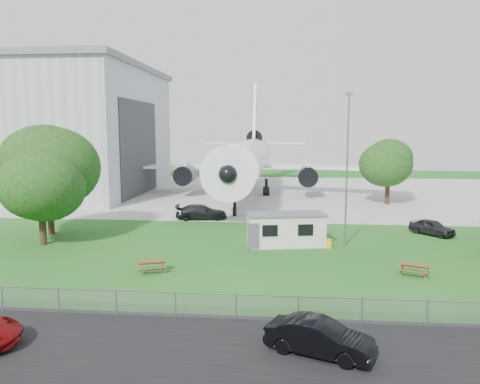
# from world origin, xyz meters

# --- Properties ---
(ground) EXTENTS (160.00, 160.00, 0.00)m
(ground) POSITION_xyz_m (0.00, 0.00, 0.00)
(ground) COLOR #2F7425
(asphalt_strip) EXTENTS (120.00, 8.00, 0.02)m
(asphalt_strip) POSITION_xyz_m (0.00, -13.00, 0.01)
(asphalt_strip) COLOR black
(asphalt_strip) RESTS_ON ground
(concrete_apron) EXTENTS (120.00, 46.00, 0.03)m
(concrete_apron) POSITION_xyz_m (0.00, 38.00, 0.01)
(concrete_apron) COLOR #B7B7B2
(concrete_apron) RESTS_ON ground
(hangar) EXTENTS (43.00, 31.00, 18.55)m
(hangar) POSITION_xyz_m (-37.97, 36.00, 9.41)
(hangar) COLOR #B2B7BC
(hangar) RESTS_ON ground
(airliner) EXTENTS (46.36, 47.73, 17.69)m
(airliner) POSITION_xyz_m (-2.00, 35.86, 5.27)
(airliner) COLOR white
(airliner) RESTS_ON ground
(site_cabin) EXTENTS (6.95, 3.83, 2.62)m
(site_cabin) POSITION_xyz_m (3.48, 5.80, 1.31)
(site_cabin) COLOR beige
(site_cabin) RESTS_ON ground
(picnic_west) EXTENTS (2.20, 2.02, 0.76)m
(picnic_west) POSITION_xyz_m (-5.28, -2.24, 0.00)
(picnic_west) COLOR brown
(picnic_west) RESTS_ON ground
(picnic_east) EXTENTS (2.22, 2.05, 0.76)m
(picnic_east) POSITION_xyz_m (11.57, -1.39, 0.00)
(picnic_east) COLOR brown
(picnic_east) RESTS_ON ground
(fence) EXTENTS (58.00, 0.04, 1.30)m
(fence) POSITION_xyz_m (0.00, -9.50, 0.00)
(fence) COLOR gray
(fence) RESTS_ON ground
(lamp_mast) EXTENTS (0.16, 0.16, 12.00)m
(lamp_mast) POSITION_xyz_m (8.20, 6.20, 6.00)
(lamp_mast) COLOR slate
(lamp_mast) RESTS_ON ground
(tree_west_big) EXTENTS (8.93, 8.93, 10.84)m
(tree_west_big) POSITION_xyz_m (-17.35, 7.94, 6.37)
(tree_west_big) COLOR #382619
(tree_west_big) RESTS_ON ground
(tree_west_small) EXTENTS (7.53, 7.53, 8.62)m
(tree_west_small) POSITION_xyz_m (-16.10, 4.18, 4.85)
(tree_west_small) COLOR #382619
(tree_west_small) RESTS_ON ground
(tree_far_apron) EXTENTS (6.72, 6.72, 8.61)m
(tree_far_apron) POSITION_xyz_m (16.23, 28.40, 5.24)
(tree_far_apron) COLOR #382619
(tree_far_apron) RESTS_ON ground
(car_centre_sedan) EXTENTS (4.70, 3.09, 1.46)m
(car_centre_sedan) POSITION_xyz_m (4.77, -12.74, 0.73)
(car_centre_sedan) COLOR black
(car_centre_sedan) RESTS_ON ground
(car_ne_hatch) EXTENTS (3.81, 4.12, 1.37)m
(car_ne_hatch) POSITION_xyz_m (16.37, 10.81, 0.68)
(car_ne_hatch) COLOR black
(car_ne_hatch) RESTS_ON ground
(car_apron_van) EXTENTS (5.52, 2.76, 1.54)m
(car_apron_van) POSITION_xyz_m (-5.24, 16.10, 0.77)
(car_apron_van) COLOR black
(car_apron_van) RESTS_ON ground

